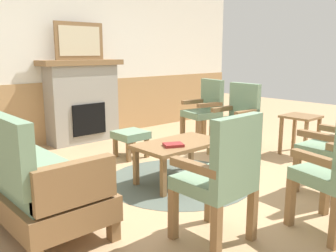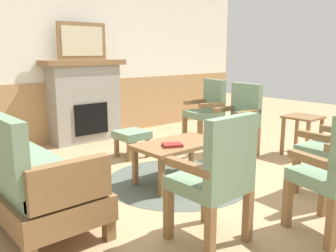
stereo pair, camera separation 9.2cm
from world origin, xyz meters
The scene contains 13 objects.
ground_plane centered at (0.00, 0.00, 0.00)m, with size 14.00×14.00×0.00m, color tan.
wall_back centered at (0.00, 2.60, 1.31)m, with size 7.20×0.14×2.70m.
fireplace centered at (0.00, 2.35, 0.65)m, with size 1.30×0.44×1.28m.
framed_picture centered at (0.00, 2.35, 1.56)m, with size 0.80×0.04×0.56m.
couch centered at (-1.75, 0.26, 0.40)m, with size 0.70×1.80×0.98m.
coffee_table centered at (-0.14, 0.02, 0.39)m, with size 0.96×0.56×0.44m.
round_rug centered at (-0.14, 0.02, 0.00)m, with size 1.61×1.61×0.01m, color #4C564C.
book_on_table centered at (-0.30, -0.07, 0.46)m, with size 0.20×0.15×0.03m, color maroon.
footstool centered at (0.02, 1.12, 0.28)m, with size 0.40×0.40×0.36m.
armchair_near_fireplace centered at (1.21, 0.25, 0.54)m, with size 0.50×0.50×0.98m.
armchair_by_window_left centered at (1.41, 1.04, 0.54)m, with size 0.56×0.56×0.98m.
armchair_corner_left centered at (-0.83, -1.14, 0.54)m, with size 0.49×0.49×0.98m.
side_table centered at (1.82, -0.34, 0.43)m, with size 0.44×0.44×0.55m.
Camera 2 is at (-2.72, -2.79, 1.40)m, focal length 38.80 mm.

